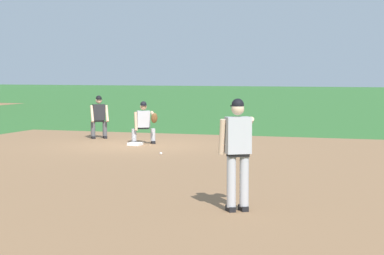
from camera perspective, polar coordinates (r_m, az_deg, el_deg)
The scene contains 7 objects.
ground_plane at distance 23.04m, azimuth -4.36°, elevation -1.37°, with size 160.00×160.00×0.00m, color #336B2D.
infield_dirt_patch at distance 17.65m, azimuth -1.63°, elevation -3.13°, with size 18.00×18.00×0.01m, color #936B47.
first_base_bag at distance 23.03m, azimuth -4.36°, elevation -1.26°, with size 0.38×0.38×0.09m, color white.
baseball at distance 20.49m, azimuth -2.38°, elevation -1.99°, with size 0.07×0.07×0.07m, color white.
pitcher at distance 12.27m, azimuth 3.54°, elevation -1.52°, with size 0.84×0.57×1.86m.
first_baseman at distance 23.39m, azimuth -3.65°, elevation 0.52°, with size 0.82×1.03×1.34m.
umpire at distance 25.35m, azimuth -7.11°, elevation 0.93°, with size 0.64×0.68×1.46m.
Camera 1 is at (-21.11, -8.93, 2.33)m, focal length 70.00 mm.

